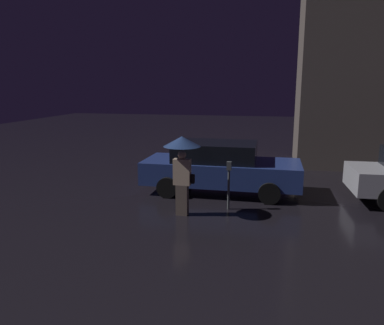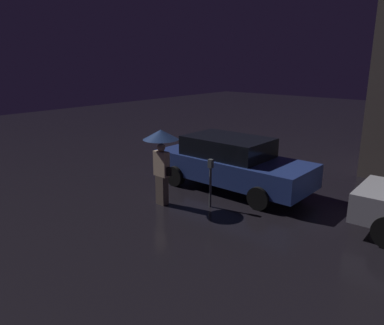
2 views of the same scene
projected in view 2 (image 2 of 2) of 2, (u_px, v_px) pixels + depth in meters
name	position (u px, v px, depth m)	size (l,w,h in m)	color
parked_car_blue	(231.00, 162.00, 10.87)	(4.65, 2.03, 1.51)	navy
pedestrian_with_umbrella	(161.00, 148.00, 9.44)	(0.90, 0.90, 1.98)	#66564C
parking_meter	(210.00, 178.00, 9.44)	(0.12, 0.10, 1.27)	#4C5154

